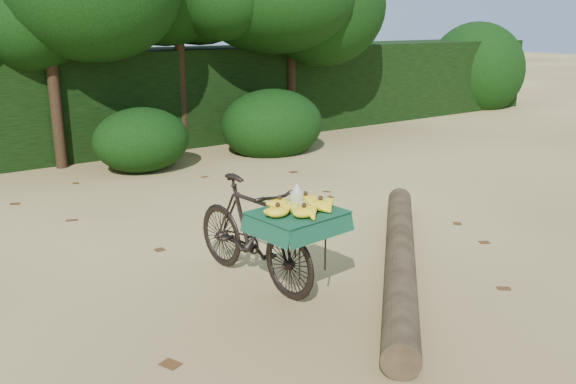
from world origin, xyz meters
TOP-DOWN VIEW (x-y plane):
  - ground at (0.00, 0.00)m, footprint 80.00×80.00m
  - vendor_bicycle at (0.64, -0.38)m, footprint 0.76×1.75m
  - fallen_log at (1.96, -0.93)m, footprint 2.98×2.95m
  - hedge_backdrop at (0.00, 6.30)m, footprint 26.00×1.80m
  - bush_clumps at (0.50, 4.30)m, footprint 8.80×1.70m
  - leaf_litter at (0.00, 0.65)m, footprint 7.00×7.30m

SIDE VIEW (x-z plane):
  - ground at x=0.00m, z-range 0.00..0.00m
  - leaf_litter at x=0.00m, z-range 0.00..0.01m
  - fallen_log at x=1.96m, z-range 0.00..0.28m
  - bush_clumps at x=0.50m, z-range 0.00..0.90m
  - vendor_bicycle at x=0.64m, z-range 0.01..0.99m
  - hedge_backdrop at x=0.00m, z-range 0.00..1.80m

